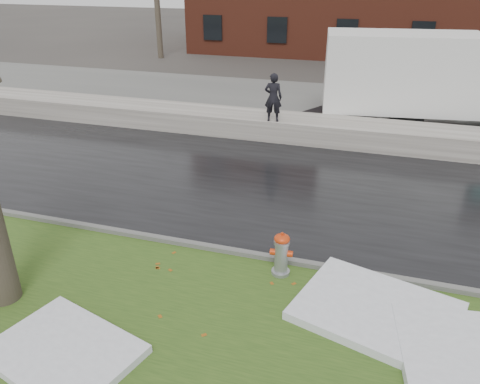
% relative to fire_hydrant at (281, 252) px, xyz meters
% --- Properties ---
extents(ground, '(120.00, 120.00, 0.00)m').
position_rel_fire_hydrant_xyz_m(ground, '(-0.97, -0.61, -0.53)').
color(ground, '#47423D').
rests_on(ground, ground).
extents(verge, '(60.00, 4.50, 0.04)m').
position_rel_fire_hydrant_xyz_m(verge, '(-0.97, -1.86, -0.51)').
color(verge, '#2A4818').
rests_on(verge, ground).
extents(road, '(60.00, 7.00, 0.03)m').
position_rel_fire_hydrant_xyz_m(road, '(-0.97, 3.89, -0.51)').
color(road, black).
rests_on(road, ground).
extents(parking_lot, '(60.00, 9.00, 0.03)m').
position_rel_fire_hydrant_xyz_m(parking_lot, '(-0.97, 12.39, -0.51)').
color(parking_lot, slate).
rests_on(parking_lot, ground).
extents(curb, '(60.00, 0.15, 0.14)m').
position_rel_fire_hydrant_xyz_m(curb, '(-0.97, 0.39, -0.46)').
color(curb, slate).
rests_on(curb, ground).
extents(snowbank, '(60.00, 1.60, 0.75)m').
position_rel_fire_hydrant_xyz_m(snowbank, '(-0.97, 8.09, -0.15)').
color(snowbank, beige).
rests_on(snowbank, ground).
extents(bg_tree_left, '(1.40, 1.62, 6.50)m').
position_rel_fire_hydrant_xyz_m(bg_tree_left, '(-12.97, 21.39, 2.80)').
color(bg_tree_left, brown).
rests_on(bg_tree_left, ground).
extents(bg_tree_center, '(1.40, 1.62, 6.50)m').
position_rel_fire_hydrant_xyz_m(bg_tree_center, '(-6.97, 25.39, 2.80)').
color(bg_tree_center, brown).
rests_on(bg_tree_center, ground).
extents(fire_hydrant, '(0.45, 0.39, 0.92)m').
position_rel_fire_hydrant_xyz_m(fire_hydrant, '(0.00, 0.00, 0.00)').
color(fire_hydrant, '#919498').
rests_on(fire_hydrant, verge).
extents(box_truck, '(10.35, 3.51, 3.41)m').
position_rel_fire_hydrant_xyz_m(box_truck, '(3.05, 10.58, 1.28)').
color(box_truck, black).
rests_on(box_truck, ground).
extents(worker, '(0.63, 0.45, 1.61)m').
position_rel_fire_hydrant_xyz_m(worker, '(-2.00, 7.49, 1.03)').
color(worker, black).
rests_on(worker, snowbank).
extents(snow_patch_near, '(3.06, 2.65, 0.16)m').
position_rel_fire_hydrant_xyz_m(snow_patch_near, '(1.85, -0.71, -0.41)').
color(snow_patch_near, white).
rests_on(snow_patch_near, verge).
extents(snow_patch_far, '(2.56, 2.14, 0.14)m').
position_rel_fire_hydrant_xyz_m(snow_patch_far, '(-2.73, -3.11, -0.42)').
color(snow_patch_far, white).
rests_on(snow_patch_far, verge).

